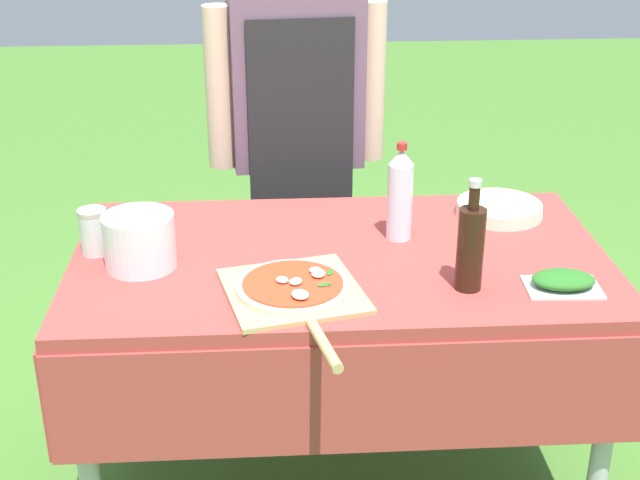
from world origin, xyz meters
name	(u,v)px	position (x,y,z in m)	size (l,w,h in m)	color
prep_table	(339,288)	(0.00, 0.00, 0.65)	(1.36, 0.78, 0.75)	#A83D38
person_cook	(297,122)	(-0.08, 0.69, 0.88)	(0.56, 0.22, 1.50)	#70604C
pizza_on_peel	(295,291)	(-0.12, -0.22, 0.76)	(0.36, 0.52, 0.05)	tan
oil_bottle	(471,246)	(0.28, -0.20, 0.85)	(0.06, 0.06, 0.27)	black
water_bottle	(400,194)	(0.16, 0.09, 0.87)	(0.07, 0.07, 0.26)	silver
herb_container	(563,281)	(0.50, -0.22, 0.77)	(0.18, 0.12, 0.04)	silver
mixing_tub	(140,241)	(-0.49, -0.04, 0.81)	(0.17, 0.17, 0.13)	silver
plate_stack	(499,209)	(0.46, 0.23, 0.77)	(0.24, 0.24, 0.03)	beige
sauce_jar	(94,234)	(-0.61, 0.05, 0.80)	(0.07, 0.07, 0.12)	silver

